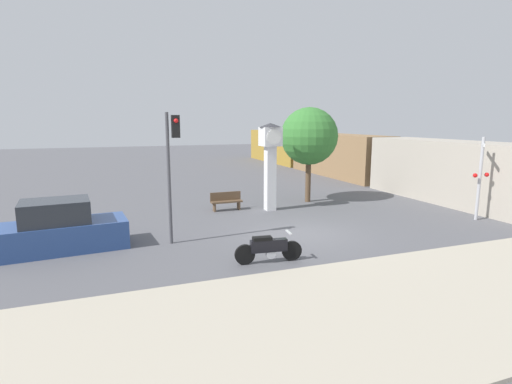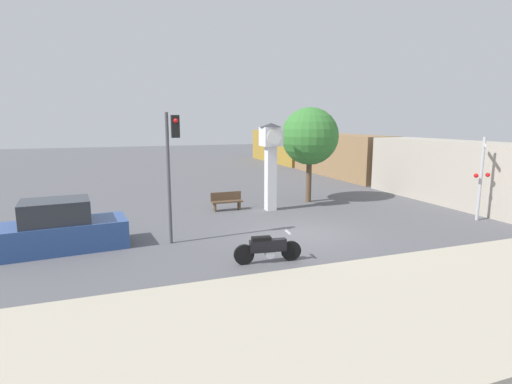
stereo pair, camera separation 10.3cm
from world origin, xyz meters
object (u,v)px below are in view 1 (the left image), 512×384
motorcycle (269,248)px  railroad_crossing_signal (480,175)px  traffic_light (172,155)px  bench (226,201)px  parked_car (62,229)px  clock_tower (270,153)px  freight_train (339,155)px  street_tree (309,136)px

motorcycle → railroad_crossing_signal: railroad_crossing_signal is taller
traffic_light → railroad_crossing_signal: bearing=-5.4°
bench → parked_car: (-7.17, -4.12, 0.26)m
clock_tower → railroad_crossing_signal: bearing=-32.8°
bench → parked_car: size_ratio=0.37×
railroad_crossing_signal → parked_car: bearing=174.0°
motorcycle → freight_train: freight_train is taller
motorcycle → clock_tower: 8.05m
clock_tower → bench: 3.29m
motorcycle → bench: 7.87m
traffic_light → railroad_crossing_signal: 13.64m
motorcycle → traffic_light: traffic_light is taller
clock_tower → freight_train: (10.32, 10.14, -1.21)m
railroad_crossing_signal → bench: size_ratio=2.36×
motorcycle → parked_car: (-6.31, 3.70, 0.28)m
street_tree → freight_train: bearing=49.8°
freight_train → street_tree: (-7.50, -8.89, 1.94)m
railroad_crossing_signal → parked_car: size_ratio=0.87×
clock_tower → street_tree: bearing=24.0°
railroad_crossing_signal → freight_train: bearing=81.8°
traffic_light → freight_train: bearing=41.8°
parked_car → railroad_crossing_signal: bearing=-11.2°
railroad_crossing_signal → bench: (-10.19, 5.95, -1.58)m
freight_train → traffic_light: 21.18m
traffic_light → bench: 6.37m
freight_train → traffic_light: bearing=-138.2°
motorcycle → railroad_crossing_signal: (11.06, 1.86, 1.59)m
motorcycle → traffic_light: bearing=134.4°
clock_tower → parked_car: clock_tower is taller
clock_tower → street_tree: street_tree is taller
railroad_crossing_signal → bench: 11.91m
motorcycle → parked_car: bearing=155.9°
motorcycle → bench: motorcycle is taller
motorcycle → parked_car: size_ratio=0.51×
parked_car → traffic_light: bearing=-13.3°
clock_tower → railroad_crossing_signal: clock_tower is taller
parked_car → freight_train: bearing=29.5°
traffic_light → street_tree: bearing=32.1°
street_tree → parked_car: 13.26m
freight_train → railroad_crossing_signal: railroad_crossing_signal is taller
street_tree → bench: (-4.91, -0.51, -3.15)m
traffic_light → motorcycle: bearing=-51.9°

